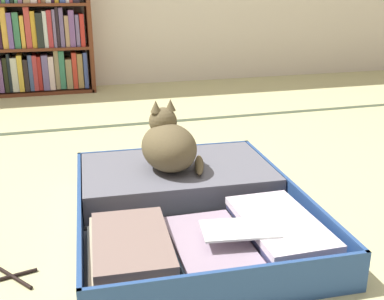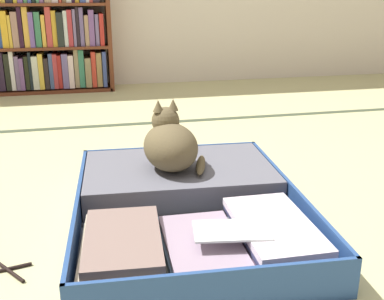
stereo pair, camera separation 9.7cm
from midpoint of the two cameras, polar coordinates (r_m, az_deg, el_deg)
name	(u,v)px [view 2 (the right image)]	position (r m, az deg, el deg)	size (l,w,h in m)	color
ground_plane	(143,226)	(1.53, -4.15, -9.31)	(10.00, 10.00, 0.00)	#BEBA82
tatami_border	(117,125)	(2.66, -8.07, 3.05)	(4.80, 0.05, 0.00)	#3C4732
bookshelf	(26,28)	(3.62, -18.82, 13.85)	(1.18, 0.24, 0.95)	brown
open_suitcase	(186,203)	(1.57, 1.05, -6.45)	(0.76, 0.96, 0.12)	navy
black_cat	(170,145)	(1.65, -1.02, 0.64)	(0.25, 0.27, 0.24)	brown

